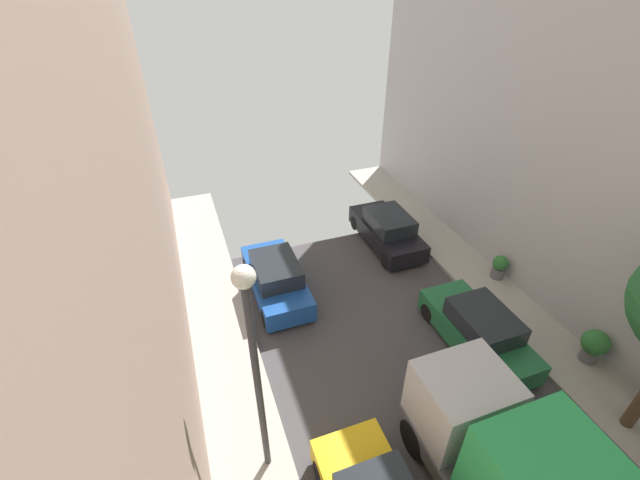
# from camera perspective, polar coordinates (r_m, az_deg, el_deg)

# --- Properties ---
(parked_car_left_3) EXTENTS (1.78, 4.20, 1.57)m
(parked_car_left_3) POSITION_cam_1_polar(r_m,az_deg,el_deg) (15.64, -6.02, -5.18)
(parked_car_left_3) COLOR #194799
(parked_car_left_3) RESTS_ON ground
(parked_car_right_3) EXTENTS (1.78, 4.20, 1.57)m
(parked_car_right_3) POSITION_cam_1_polar(r_m,az_deg,el_deg) (14.55, 20.78, -11.44)
(parked_car_right_3) COLOR #1E6638
(parked_car_right_3) RESTS_ON ground
(parked_car_right_4) EXTENTS (1.78, 4.20, 1.57)m
(parked_car_right_4) POSITION_cam_1_polar(r_m,az_deg,el_deg) (18.43, 9.13, 1.35)
(parked_car_right_4) COLOR black
(parked_car_right_4) RESTS_ON ground
(potted_plant_1) EXTENTS (0.59, 0.59, 0.97)m
(potted_plant_1) POSITION_cam_1_polar(r_m,az_deg,el_deg) (17.62, 23.25, -3.31)
(potted_plant_1) COLOR slate
(potted_plant_1) RESTS_ON sidewalk_right
(potted_plant_2) EXTENTS (0.79, 0.79, 1.15)m
(potted_plant_2) POSITION_cam_1_polar(r_m,az_deg,el_deg) (15.56, 33.28, -11.84)
(potted_plant_2) COLOR slate
(potted_plant_2) RESTS_ON sidewalk_right
(lamp_post) EXTENTS (0.44, 0.44, 6.16)m
(lamp_post) POSITION_cam_1_polar(r_m,az_deg,el_deg) (8.61, -9.01, -15.06)
(lamp_post) COLOR #333338
(lamp_post) RESTS_ON sidewalk_left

